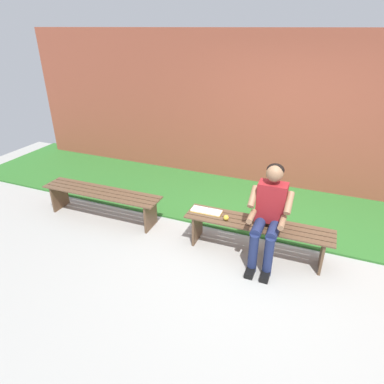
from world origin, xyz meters
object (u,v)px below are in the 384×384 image
(bench_far, at_px, (102,197))
(apple, at_px, (226,218))
(person_seated, at_px, (269,212))
(bench_near, at_px, (257,230))
(book_open, at_px, (206,211))

(bench_far, height_order, apple, apple)
(bench_far, relative_size, apple, 27.03)
(person_seated, bearing_deg, bench_near, -36.69)
(bench_far, distance_m, book_open, 1.68)
(bench_far, distance_m, person_seated, 2.53)
(apple, bearing_deg, book_open, -18.79)
(bench_near, relative_size, person_seated, 1.48)
(person_seated, xyz_separation_m, apple, (0.52, -0.02, -0.21))
(bench_far, bearing_deg, apple, 177.71)
(book_open, bearing_deg, bench_near, 177.12)
(bench_far, height_order, person_seated, person_seated)
(apple, bearing_deg, bench_far, -2.29)
(bench_near, height_order, book_open, book_open)
(apple, distance_m, book_open, 0.32)
(person_seated, xyz_separation_m, book_open, (0.83, -0.12, -0.23))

